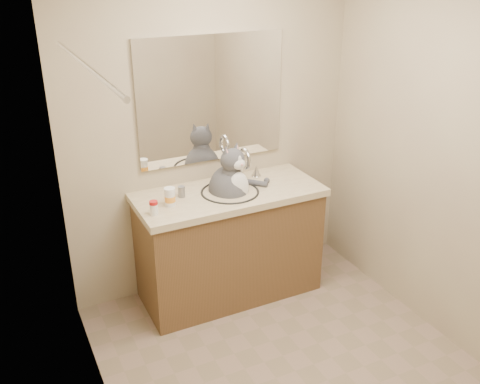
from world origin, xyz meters
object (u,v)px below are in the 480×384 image
Objects in this scene: pill_bottle_redcap at (154,208)px; grey_canister at (182,192)px; cat at (230,188)px; pill_bottle_orange at (170,197)px.

pill_bottle_redcap is 0.31m from grey_canister.
cat is 7.30× the size of grey_canister.
cat is 5.99× the size of pill_bottle_redcap.
pill_bottle_orange is at bearing 168.20° from cat.
cat is 0.62m from pill_bottle_redcap.
grey_canister is (0.26, 0.18, -0.01)m from pill_bottle_redcap.
pill_bottle_redcap is at bearing 174.47° from cat.
pill_bottle_redcap is 0.75× the size of pill_bottle_orange.
cat is at bearing -8.39° from grey_canister.
cat is 4.47× the size of pill_bottle_orange.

